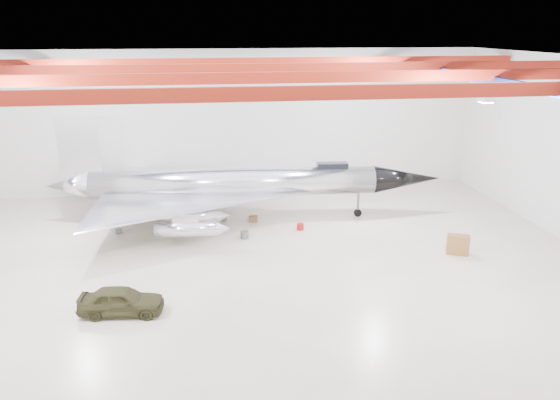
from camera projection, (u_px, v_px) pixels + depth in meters
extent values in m
plane|color=#BDAE96|center=(240.00, 267.00, 29.86)|extent=(40.00, 40.00, 0.00)
plane|color=silver|center=(223.00, 122.00, 42.33)|extent=(40.00, 0.00, 40.00)
plane|color=#0A0F38|center=(235.00, 60.00, 26.53)|extent=(40.00, 40.00, 0.00)
cube|color=maroon|center=(255.00, 94.00, 18.23)|extent=(39.50, 0.25, 0.50)
cube|color=maroon|center=(240.00, 78.00, 23.88)|extent=(39.50, 0.25, 0.50)
cube|color=maroon|center=(232.00, 68.00, 29.54)|extent=(39.50, 0.25, 0.50)
cube|color=maroon|center=(226.00, 62.00, 35.20)|extent=(39.50, 0.25, 0.50)
cube|color=#0E1854|center=(465.00, 76.00, 28.50)|extent=(0.25, 29.50, 0.40)
cube|color=silver|center=(486.00, 98.00, 22.68)|extent=(0.55, 0.55, 0.25)
cube|color=silver|center=(54.00, 79.00, 31.17)|extent=(0.55, 0.55, 0.25)
cube|color=silver|center=(389.00, 75.00, 33.99)|extent=(0.55, 0.55, 0.25)
cylinder|color=silver|center=(234.00, 182.00, 36.39)|extent=(18.90, 3.21, 1.88)
cone|color=black|center=(407.00, 179.00, 37.27)|extent=(4.83, 2.21, 1.88)
cone|color=silver|center=(68.00, 186.00, 35.59)|extent=(2.95, 2.08, 1.88)
cube|color=silver|center=(79.00, 149.00, 34.92)|extent=(2.64, 0.30, 4.23)
cube|color=black|center=(332.00, 166.00, 36.58)|extent=(2.12, 0.90, 0.47)
cylinder|color=silver|center=(186.00, 229.00, 31.67)|extent=(3.63, 1.10, 0.85)
cylinder|color=silver|center=(189.00, 216.00, 33.90)|extent=(3.63, 1.10, 0.85)
cylinder|color=silver|center=(196.00, 190.00, 39.26)|extent=(3.63, 1.10, 0.85)
cylinder|color=silver|center=(198.00, 181.00, 41.50)|extent=(3.63, 1.10, 0.85)
cylinder|color=#59595B|center=(358.00, 205.00, 37.56)|extent=(0.17, 0.17, 1.69)
cylinder|color=black|center=(358.00, 213.00, 37.74)|extent=(0.54, 0.24, 0.53)
cylinder|color=#59595B|center=(175.00, 221.00, 34.42)|extent=(0.17, 0.17, 1.69)
cylinder|color=black|center=(176.00, 230.00, 34.60)|extent=(0.54, 0.24, 0.53)
cylinder|color=#59595B|center=(182.00, 199.00, 38.89)|extent=(0.17, 0.17, 1.69)
cylinder|color=black|center=(183.00, 206.00, 39.07)|extent=(0.54, 0.24, 0.53)
imported|color=#323019|center=(121.00, 301.00, 24.80)|extent=(3.97, 1.94, 1.30)
cube|color=brown|center=(458.00, 245.00, 31.41)|extent=(1.39, 1.05, 1.14)
cube|color=olive|center=(172.00, 232.00, 34.38)|extent=(0.62, 0.54, 0.38)
cube|color=#A91410|center=(204.00, 216.00, 37.34)|extent=(0.61, 0.54, 0.36)
cylinder|color=#59595B|center=(245.00, 235.00, 33.85)|extent=(0.51, 0.51, 0.46)
cube|color=olive|center=(253.00, 219.00, 36.78)|extent=(0.63, 0.54, 0.39)
cube|color=#59595B|center=(119.00, 231.00, 34.70)|extent=(0.40, 0.32, 0.27)
cylinder|color=#A91410|center=(300.00, 227.00, 35.29)|extent=(0.57, 0.57, 0.41)
cube|color=olive|center=(209.00, 232.00, 34.50)|extent=(0.57, 0.50, 0.33)
cylinder|color=#59595B|center=(224.00, 218.00, 36.91)|extent=(0.42, 0.42, 0.33)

